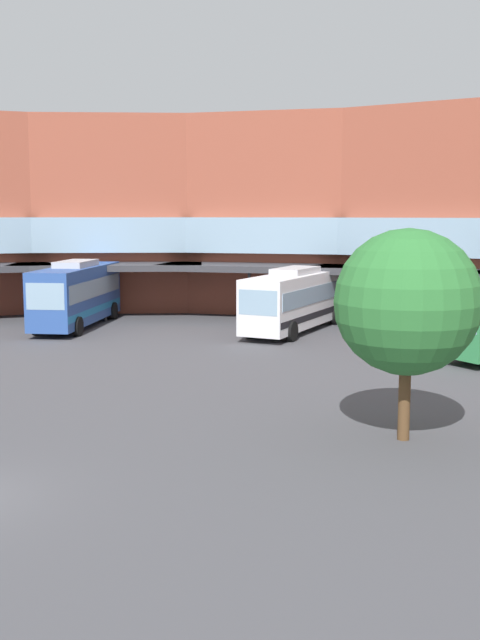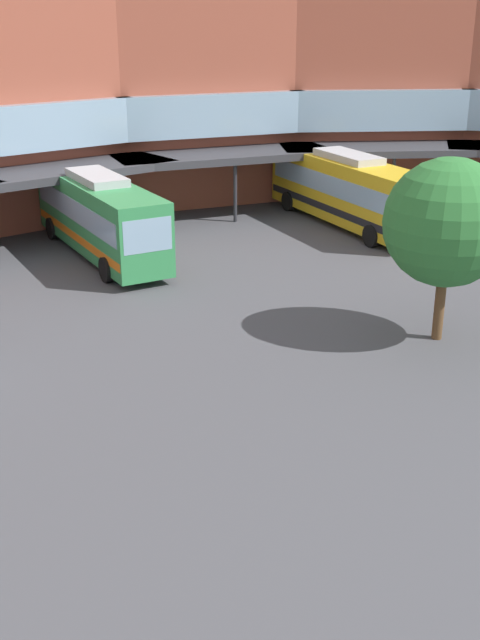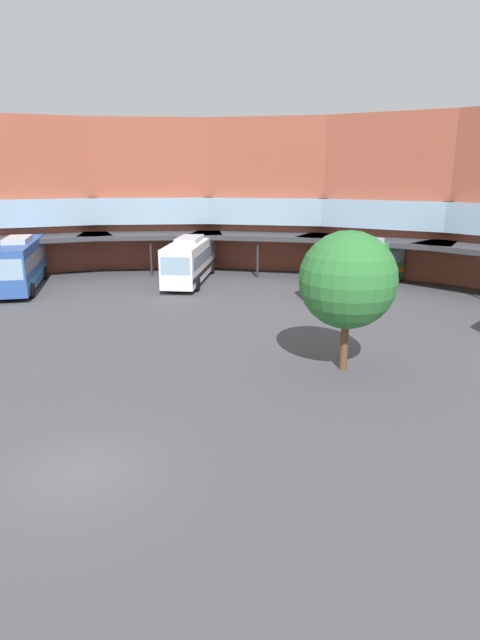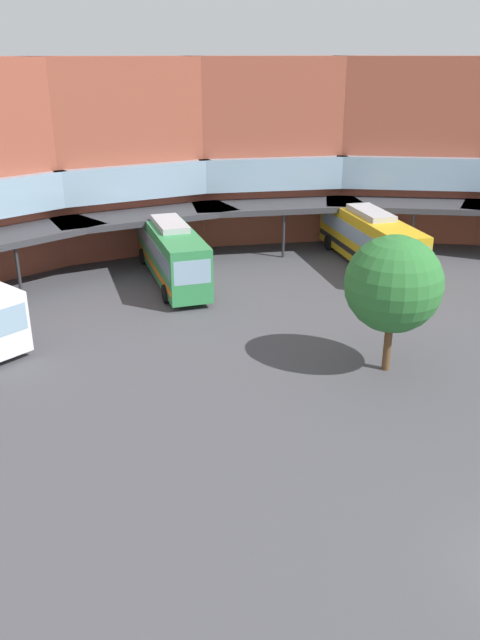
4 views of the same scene
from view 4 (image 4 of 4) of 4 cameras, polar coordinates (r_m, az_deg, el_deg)
station_building at (r=36.02m, az=-17.26°, el=10.05°), size 80.06×34.96×13.39m
bus_0 at (r=41.53m, az=-6.10°, el=6.10°), size 7.34×11.41×3.89m
bus_2 at (r=45.15m, az=11.30°, el=7.12°), size 8.38×11.91×3.87m
plaza_tree at (r=29.27m, az=13.36°, el=3.08°), size 4.35×4.35×6.37m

